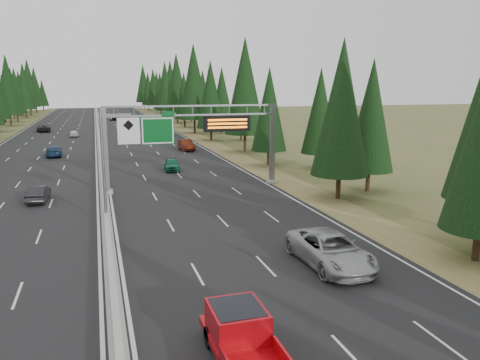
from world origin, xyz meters
The scene contains 17 objects.
road centered at (0.00, 80.00, 0.04)m, with size 32.00×260.00×0.08m, color black.
shoulder_right centered at (17.80, 80.00, 0.03)m, with size 3.60×260.00×0.06m, color olive.
median_barrier centered at (0.00, 80.00, 0.41)m, with size 0.70×260.00×0.85m.
sign_gantry centered at (8.92, 34.88, 5.27)m, with size 16.75×0.98×7.80m.
hov_sign_pole centered at (0.58, 24.97, 4.72)m, with size 2.80×0.50×8.00m.
tree_row_right centered at (21.57, 79.19, 8.92)m, with size 11.35×243.48×18.29m.
silver_minivan centered at (11.36, 13.56, 0.96)m, with size 2.91×6.31×1.75m, color #9E9FA3.
red_pickup centered at (4.12, 6.45, 1.09)m, with size 2.00×5.59×1.82m.
car_ahead_green centered at (7.75, 44.99, 0.78)m, with size 1.65×4.10×1.40m, color #166445.
car_ahead_dkred centered at (12.45, 61.15, 0.88)m, with size 1.69×4.85×1.60m, color #511A0B.
car_ahead_dkgrey centered at (11.46, 84.26, 0.76)m, with size 1.91×4.71×1.37m, color black.
car_ahead_white centered at (4.56, 129.57, 0.74)m, with size 2.20×4.77×1.32m, color #B4B4B4.
car_ahead_far centered at (4.82, 129.27, 0.88)m, with size 1.88×4.67×1.59m, color black.
car_onc_near centered at (-5.28, 33.61, 0.76)m, with size 1.44×4.12×1.36m, color black.
car_onc_blue centered at (-6.04, 60.46, 0.81)m, with size 2.03×5.00×1.45m, color navy.
car_onc_white centered at (-4.38, 86.27, 0.72)m, with size 1.51×3.74×1.28m, color silver.
car_onc_far centered at (-10.90, 98.64, 0.88)m, with size 2.66×5.76×1.60m, color black.
Camera 1 is at (-0.30, -7.84, 9.61)m, focal length 35.00 mm.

